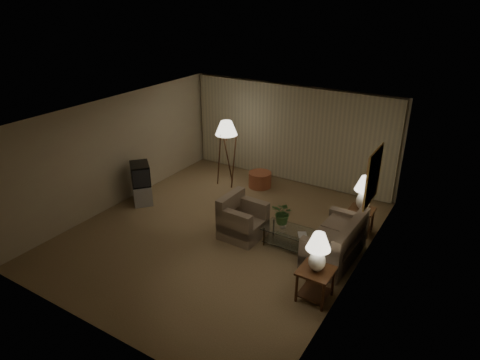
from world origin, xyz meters
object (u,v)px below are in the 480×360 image
at_px(table_lamp_near, 318,249).
at_px(ottoman, 260,180).
at_px(side_table_far, 361,217).
at_px(armchair, 243,221).
at_px(side_table_near, 315,279).
at_px(sofa, 334,243).
at_px(floor_lamp, 227,152).
at_px(crt_tv, 140,174).
at_px(vase, 283,224).
at_px(table_lamp_far, 365,190).
at_px(tv_cabinet, 142,192).
at_px(coffee_table, 289,235).

relative_size(table_lamp_near, ottoman, 1.17).
relative_size(side_table_far, table_lamp_near, 0.82).
bearing_deg(armchair, side_table_near, -115.75).
distance_m(sofa, floor_lamp, 4.26).
distance_m(armchair, crt_tv, 3.08).
bearing_deg(floor_lamp, side_table_far, -8.86).
bearing_deg(vase, floor_lamp, 143.80).
distance_m(table_lamp_far, tv_cabinet, 5.44).
distance_m(coffee_table, crt_tv, 4.12).
bearing_deg(coffee_table, ottoman, 130.60).
bearing_deg(side_table_far, armchair, -145.42).
height_order(coffee_table, tv_cabinet, tv_cabinet).
height_order(armchair, table_lamp_near, table_lamp_near).
bearing_deg(ottoman, crt_tv, -131.95).
relative_size(crt_tv, vase, 4.70).
distance_m(crt_tv, floor_lamp, 2.38).
relative_size(table_lamp_far, tv_cabinet, 0.92).
distance_m(table_lamp_far, floor_lamp, 3.99).
xyz_separation_m(armchair, coffee_table, (1.04, 0.13, -0.09)).
bearing_deg(armchair, floor_lamp, 42.39).
distance_m(side_table_near, crt_tv, 5.35).
relative_size(armchair, table_lamp_near, 1.28).
relative_size(armchair, vase, 5.76).
height_order(tv_cabinet, crt_tv, crt_tv).
distance_m(armchair, floor_lamp, 2.82).
bearing_deg(floor_lamp, coffee_table, -34.73).
xyz_separation_m(table_lamp_near, floor_lamp, (-3.94, 3.21, -0.08)).
height_order(side_table_far, crt_tv, crt_tv).
distance_m(coffee_table, floor_lamp, 3.51).
height_order(table_lamp_far, tv_cabinet, table_lamp_far).
xyz_separation_m(side_table_far, vase, (-1.25, -1.35, 0.09)).
xyz_separation_m(armchair, tv_cabinet, (-3.05, 0.08, -0.12)).
distance_m(side_table_near, side_table_far, 2.60).
xyz_separation_m(armchair, ottoman, (-0.94, 2.44, -0.16)).
distance_m(table_lamp_near, floor_lamp, 5.08).
bearing_deg(vase, sofa, 5.17).
bearing_deg(tv_cabinet, floor_lamp, 99.13).
relative_size(sofa, floor_lamp, 0.92).
bearing_deg(side_table_near, coffee_table, 131.47).
relative_size(side_table_far, floor_lamp, 0.33).
height_order(side_table_near, tv_cabinet, side_table_near).
relative_size(table_lamp_near, tv_cabinet, 0.88).
height_order(crt_tv, vase, crt_tv).
bearing_deg(armchair, crt_tv, 90.36).
distance_m(sofa, tv_cabinet, 5.05).
bearing_deg(coffee_table, table_lamp_near, -48.53).
bearing_deg(side_table_far, crt_tv, -164.92).
xyz_separation_m(side_table_near, table_lamp_near, (-0.00, 0.00, 0.61)).
bearing_deg(sofa, vase, -82.72).
height_order(side_table_far, coffee_table, side_table_far).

